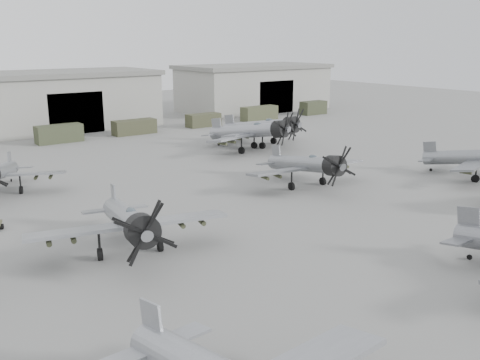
{
  "coord_description": "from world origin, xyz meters",
  "views": [
    {
      "loc": [
        -27.22,
        -20.83,
        13.25
      ],
      "look_at": [
        -2.67,
        12.02,
        2.5
      ],
      "focal_mm": 40.0,
      "sensor_mm": 36.0,
      "label": 1
    }
  ],
  "objects_px": {
    "aircraft_far_1": "(253,131)",
    "aircraft_extra_116": "(265,127)",
    "aircraft_mid_2": "(309,165)",
    "aircraft_mid_1": "(130,221)"
  },
  "relations": [
    {
      "from": "aircraft_mid_1",
      "to": "aircraft_far_1",
      "type": "distance_m",
      "value": 34.08
    },
    {
      "from": "aircraft_far_1",
      "to": "aircraft_extra_116",
      "type": "relative_size",
      "value": 1.0
    },
    {
      "from": "aircraft_far_1",
      "to": "aircraft_mid_1",
      "type": "bearing_deg",
      "value": -154.18
    },
    {
      "from": "aircraft_mid_2",
      "to": "aircraft_extra_116",
      "type": "relative_size",
      "value": 0.88
    },
    {
      "from": "aircraft_mid_1",
      "to": "aircraft_extra_116",
      "type": "xyz_separation_m",
      "value": [
        29.84,
        23.03,
        0.17
      ]
    },
    {
      "from": "aircraft_mid_1",
      "to": "aircraft_extra_116",
      "type": "distance_m",
      "value": 37.69
    },
    {
      "from": "aircraft_far_1",
      "to": "aircraft_extra_116",
      "type": "height_order",
      "value": "same"
    },
    {
      "from": "aircraft_mid_2",
      "to": "aircraft_far_1",
      "type": "height_order",
      "value": "aircraft_far_1"
    },
    {
      "from": "aircraft_mid_2",
      "to": "aircraft_mid_1",
      "type": "bearing_deg",
      "value": -159.24
    },
    {
      "from": "aircraft_mid_2",
      "to": "aircraft_extra_116",
      "type": "bearing_deg",
      "value": 68.73
    }
  ]
}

